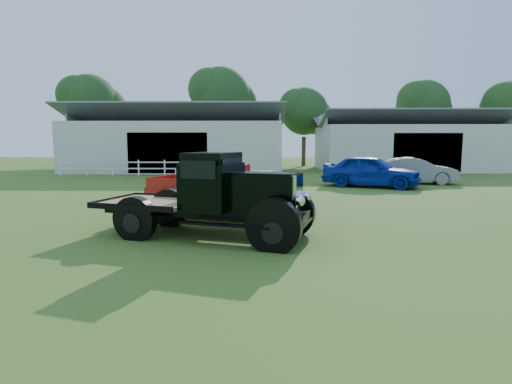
# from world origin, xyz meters

# --- Properties ---
(ground) EXTENTS (120.00, 120.00, 0.00)m
(ground) POSITION_xyz_m (0.00, 0.00, 0.00)
(ground) COLOR #456222
(shed_left) EXTENTS (18.80, 10.20, 5.60)m
(shed_left) POSITION_xyz_m (-7.00, 26.00, 2.80)
(shed_left) COLOR #BBBBBB
(shed_left) RESTS_ON ground
(shed_right) EXTENTS (16.80, 9.20, 5.20)m
(shed_right) POSITION_xyz_m (14.00, 27.00, 2.60)
(shed_right) COLOR #BBBBBB
(shed_right) RESTS_ON ground
(fence_rail) EXTENTS (14.20, 0.16, 1.20)m
(fence_rail) POSITION_xyz_m (-8.00, 20.00, 0.60)
(fence_rail) COLOR white
(fence_rail) RESTS_ON ground
(tree_a) EXTENTS (6.30, 6.30, 10.50)m
(tree_a) POSITION_xyz_m (-18.00, 33.00, 5.25)
(tree_a) COLOR #203511
(tree_a) RESTS_ON ground
(tree_b) EXTENTS (6.90, 6.90, 11.50)m
(tree_b) POSITION_xyz_m (-4.00, 34.00, 5.75)
(tree_b) COLOR #203511
(tree_b) RESTS_ON ground
(tree_c) EXTENTS (5.40, 5.40, 9.00)m
(tree_c) POSITION_xyz_m (5.00, 33.00, 4.50)
(tree_c) COLOR #203511
(tree_c) RESTS_ON ground
(tree_d) EXTENTS (6.00, 6.00, 10.00)m
(tree_d) POSITION_xyz_m (18.00, 34.00, 5.00)
(tree_d) COLOR #203511
(tree_d) RESTS_ON ground
(tree_e) EXTENTS (5.70, 5.70, 9.50)m
(tree_e) POSITION_xyz_m (26.00, 32.00, 4.75)
(tree_e) COLOR #203511
(tree_e) RESTS_ON ground
(vintage_flatbed) EXTENTS (6.04, 3.77, 2.23)m
(vintage_flatbed) POSITION_xyz_m (-1.02, -0.01, 1.12)
(vintage_flatbed) COLOR black
(vintage_flatbed) RESTS_ON ground
(red_pickup) EXTENTS (5.25, 3.28, 1.79)m
(red_pickup) POSITION_xyz_m (-1.00, 2.84, 0.90)
(red_pickup) COLOR #B11E14
(red_pickup) RESTS_ON ground
(white_pickup) EXTENTS (4.72, 2.20, 1.68)m
(white_pickup) POSITION_xyz_m (-1.32, 8.31, 0.84)
(white_pickup) COLOR silver
(white_pickup) RESTS_ON ground
(misc_car_blue) EXTENTS (5.72, 4.25, 1.81)m
(misc_car_blue) POSITION_xyz_m (6.56, 12.16, 0.91)
(misc_car_blue) COLOR #0A2799
(misc_car_blue) RESTS_ON ground
(misc_car_grey) EXTENTS (5.03, 2.46, 1.59)m
(misc_car_grey) POSITION_xyz_m (9.79, 14.08, 0.79)
(misc_car_grey) COLOR slate
(misc_car_grey) RESTS_ON ground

